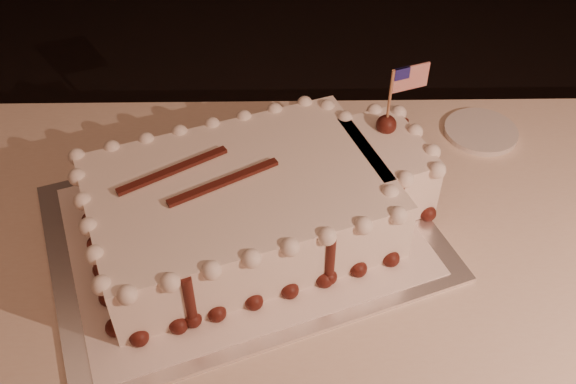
{
  "coord_description": "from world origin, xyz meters",
  "views": [
    {
      "loc": [
        -0.25,
        -0.14,
        1.56
      ],
      "look_at": [
        -0.24,
        0.61,
        0.85
      ],
      "focal_mm": 40.0,
      "sensor_mm": 36.0,
      "label": 1
    }
  ],
  "objects_px": {
    "sheet_cake": "(259,200)",
    "side_plate": "(481,131)",
    "banquet_table": "(403,357)",
    "cake_board": "(241,231)"
  },
  "relations": [
    {
      "from": "sheet_cake",
      "to": "side_plate",
      "type": "xyz_separation_m",
      "value": [
        0.44,
        0.26,
        -0.06
      ]
    },
    {
      "from": "banquet_table",
      "to": "sheet_cake",
      "type": "relative_size",
      "value": 3.85
    },
    {
      "from": "cake_board",
      "to": "side_plate",
      "type": "height_order",
      "value": "side_plate"
    },
    {
      "from": "cake_board",
      "to": "sheet_cake",
      "type": "xyz_separation_m",
      "value": [
        0.03,
        0.01,
        0.06
      ]
    },
    {
      "from": "cake_board",
      "to": "banquet_table",
      "type": "bearing_deg",
      "value": -23.02
    },
    {
      "from": "banquet_table",
      "to": "side_plate",
      "type": "height_order",
      "value": "side_plate"
    },
    {
      "from": "banquet_table",
      "to": "sheet_cake",
      "type": "height_order",
      "value": "sheet_cake"
    },
    {
      "from": "cake_board",
      "to": "sheet_cake",
      "type": "height_order",
      "value": "sheet_cake"
    },
    {
      "from": "cake_board",
      "to": "sheet_cake",
      "type": "distance_m",
      "value": 0.07
    },
    {
      "from": "banquet_table",
      "to": "cake_board",
      "type": "distance_m",
      "value": 0.5
    }
  ]
}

